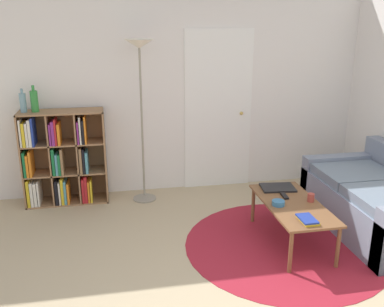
# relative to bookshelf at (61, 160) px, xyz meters

# --- Properties ---
(wall_back) EXTENTS (7.34, 0.11, 2.60)m
(wall_back) POSITION_rel_bookshelf_xyz_m (1.57, 0.21, 0.77)
(wall_back) COLOR silver
(wall_back) RESTS_ON ground_plane
(rug) EXTENTS (1.93, 1.93, 0.01)m
(rug) POSITION_rel_bookshelf_xyz_m (2.18, -1.49, -0.52)
(rug) COLOR maroon
(rug) RESTS_ON ground_plane
(bookshelf) EXTENTS (0.94, 0.34, 1.10)m
(bookshelf) POSITION_rel_bookshelf_xyz_m (0.00, 0.00, 0.00)
(bookshelf) COLOR #936B47
(bookshelf) RESTS_ON ground_plane
(floor_lamp) EXTENTS (0.33, 0.33, 1.89)m
(floor_lamp) POSITION_rel_bookshelf_xyz_m (0.95, -0.11, 1.08)
(floor_lamp) COLOR gray
(floor_lamp) RESTS_ON ground_plane
(couch) EXTENTS (0.95, 1.60, 0.78)m
(couch) POSITION_rel_bookshelf_xyz_m (3.29, -1.35, -0.24)
(couch) COLOR gray
(couch) RESTS_ON ground_plane
(coffee_table) EXTENTS (0.52, 1.07, 0.41)m
(coffee_table) POSITION_rel_bookshelf_xyz_m (2.26, -1.44, -0.15)
(coffee_table) COLOR brown
(coffee_table) RESTS_ON ground_plane
(laptop) EXTENTS (0.37, 0.28, 0.02)m
(laptop) POSITION_rel_bookshelf_xyz_m (2.26, -1.06, -0.10)
(laptop) COLOR black
(laptop) RESTS_ON coffee_table
(bowl) EXTENTS (0.12, 0.12, 0.05)m
(bowl) POSITION_rel_bookshelf_xyz_m (2.11, -1.46, -0.08)
(bowl) COLOR teal
(bowl) RESTS_ON coffee_table
(book_stack_on_table) EXTENTS (0.14, 0.21, 0.03)m
(book_stack_on_table) POSITION_rel_bookshelf_xyz_m (2.23, -1.83, -0.09)
(book_stack_on_table) COLOR gold
(book_stack_on_table) RESTS_ON coffee_table
(cup) EXTENTS (0.07, 0.07, 0.08)m
(cup) POSITION_rel_bookshelf_xyz_m (2.45, -1.43, -0.06)
(cup) COLOR #A33D33
(cup) RESTS_ON coffee_table
(remote) EXTENTS (0.06, 0.15, 0.02)m
(remote) POSITION_rel_bookshelf_xyz_m (2.24, -1.28, -0.10)
(remote) COLOR black
(remote) RESTS_ON coffee_table
(bottle_left) EXTENTS (0.07, 0.07, 0.26)m
(bottle_left) POSITION_rel_bookshelf_xyz_m (-0.34, 0.00, 0.69)
(bottle_left) COLOR #6B93A3
(bottle_left) RESTS_ON bookshelf
(bottle_middle) EXTENTS (0.08, 0.08, 0.30)m
(bottle_middle) POSITION_rel_bookshelf_xyz_m (-0.22, 0.00, 0.71)
(bottle_middle) COLOR #2D8438
(bottle_middle) RESTS_ON bookshelf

